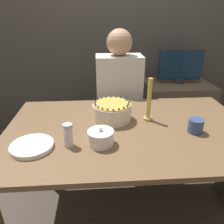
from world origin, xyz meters
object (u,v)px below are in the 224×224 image
cake (112,111)px  tv_monitor (180,66)px  sugar_bowl (101,137)px  person_man_blue_shirt (118,109)px  sugar_shaker (68,135)px  candle (149,104)px

cake → tv_monitor: bearing=50.3°
sugar_bowl → tv_monitor: 1.55m
cake → person_man_blue_shirt: person_man_blue_shirt is taller
sugar_shaker → tv_monitor: (1.06, 1.27, 0.06)m
person_man_blue_shirt → cake: bearing=80.1°
sugar_shaker → tv_monitor: size_ratio=0.27×
tv_monitor → person_man_blue_shirt: bearing=-149.7°
candle → person_man_blue_shirt: bearing=103.6°
sugar_bowl → tv_monitor: size_ratio=0.29×
cake → sugar_shaker: (-0.25, -0.30, 0.01)m
sugar_bowl → candle: candle is taller
sugar_bowl → sugar_shaker: sugar_shaker is taller
sugar_bowl → sugar_shaker: (-0.17, -0.00, 0.02)m
candle → tv_monitor: bearing=60.2°
cake → sugar_bowl: bearing=-105.5°
cake → sugar_shaker: sugar_shaker is taller
sugar_bowl → sugar_shaker: size_ratio=1.10×
cake → tv_monitor: size_ratio=0.52×
candle → person_man_blue_shirt: 0.66m
person_man_blue_shirt → sugar_bowl: bearing=78.1°
sugar_shaker → tv_monitor: bearing=50.1°
sugar_shaker → person_man_blue_shirt: size_ratio=0.10×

